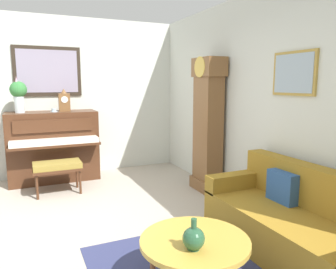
{
  "coord_description": "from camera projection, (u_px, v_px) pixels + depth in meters",
  "views": [
    {
      "loc": [
        3.42,
        -0.37,
        1.64
      ],
      "look_at": [
        -0.43,
        1.36,
        0.97
      ],
      "focal_mm": 34.2,
      "sensor_mm": 36.0,
      "label": 1
    }
  ],
  "objects": [
    {
      "name": "grandfather_clock",
      "position": [
        208.0,
        129.0,
        4.86
      ],
      "size": [
        0.52,
        0.34,
        2.03
      ],
      "color": "brown",
      "rests_on": "ground_plane"
    },
    {
      "name": "wall_left",
      "position": [
        47.0,
        97.0,
        5.6
      ],
      "size": [
        0.13,
        4.9,
        2.8
      ],
      "color": "silver",
      "rests_on": "ground_plane"
    },
    {
      "name": "piano_bench",
      "position": [
        57.0,
        167.0,
        4.78
      ],
      "size": [
        0.42,
        0.7,
        0.48
      ],
      "color": "#4C2B19",
      "rests_on": "ground_plane"
    },
    {
      "name": "piano",
      "position": [
        53.0,
        146.0,
        5.42
      ],
      "size": [
        0.87,
        1.44,
        1.18
      ],
      "color": "#4C2B19",
      "rests_on": "ground_plane"
    },
    {
      "name": "coffee_table",
      "position": [
        195.0,
        243.0,
        2.54
      ],
      "size": [
        0.88,
        0.88,
        0.42
      ],
      "color": "gold",
      "rests_on": "ground_plane"
    },
    {
      "name": "ground_plane",
      "position": [
        71.0,
        240.0,
        3.49
      ],
      "size": [
        6.4,
        6.0,
        0.1
      ],
      "primitive_type": "cube",
      "color": "#B2A899"
    },
    {
      "name": "mantel_clock",
      "position": [
        64.0,
        101.0,
        5.38
      ],
      "size": [
        0.13,
        0.18,
        0.38
      ],
      "color": "brown",
      "rests_on": "piano"
    },
    {
      "name": "teacup",
      "position": [
        54.0,
        110.0,
        5.28
      ],
      "size": [
        0.12,
        0.12,
        0.06
      ],
      "color": "#ADC6D6",
      "rests_on": "piano"
    },
    {
      "name": "couch",
      "position": [
        297.0,
        224.0,
        3.06
      ],
      "size": [
        1.9,
        0.8,
        0.84
      ],
      "color": "olive",
      "rests_on": "ground_plane"
    },
    {
      "name": "wall_back",
      "position": [
        254.0,
        102.0,
        4.22
      ],
      "size": [
        5.3,
        0.13,
        2.8
      ],
      "color": "silver",
      "rests_on": "ground_plane"
    },
    {
      "name": "green_jug",
      "position": [
        194.0,
        238.0,
        2.37
      ],
      "size": [
        0.17,
        0.17,
        0.24
      ],
      "color": "#234C33",
      "rests_on": "coffee_table"
    },
    {
      "name": "flower_vase",
      "position": [
        19.0,
        93.0,
        5.08
      ],
      "size": [
        0.26,
        0.26,
        0.58
      ],
      "color": "silver",
      "rests_on": "piano"
    }
  ]
}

